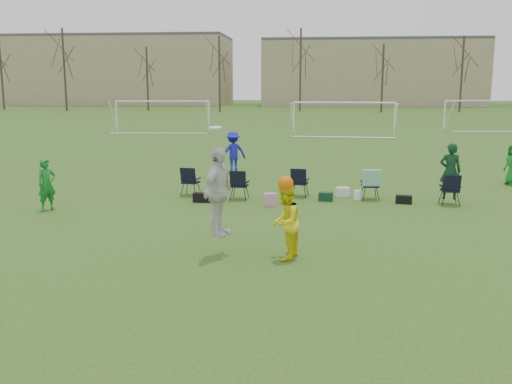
# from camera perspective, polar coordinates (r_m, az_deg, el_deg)

# --- Properties ---
(ground) EXTENTS (260.00, 260.00, 0.00)m
(ground) POSITION_cam_1_polar(r_m,az_deg,el_deg) (11.00, -3.57, -8.85)
(ground) COLOR #2C4D18
(ground) RESTS_ON ground
(fielder_green_near) EXTENTS (0.63, 0.68, 1.55)m
(fielder_green_near) POSITION_cam_1_polar(r_m,az_deg,el_deg) (17.89, -20.19, 0.70)
(fielder_green_near) COLOR #157829
(fielder_green_near) RESTS_ON ground
(fielder_blue) EXTENTS (1.31, 1.11, 1.76)m
(fielder_blue) POSITION_cam_1_polar(r_m,az_deg,el_deg) (24.09, -2.31, 4.01)
(fielder_blue) COLOR #181CB5
(fielder_blue) RESTS_ON ground
(center_contest) EXTENTS (2.23, 1.21, 2.81)m
(center_contest) POSITION_cam_1_polar(r_m,az_deg,el_deg) (12.13, -0.83, -1.27)
(center_contest) COLOR silver
(center_contest) RESTS_ON ground
(sideline_setup) EXTENTS (9.03, 2.12, 1.91)m
(sideline_setup) POSITION_cam_1_polar(r_m,az_deg,el_deg) (18.54, 7.89, 0.91)
(sideline_setup) COLOR #0E341B
(sideline_setup) RESTS_ON ground
(goal_left) EXTENTS (7.39, 0.76, 2.46)m
(goal_left) POSITION_cam_1_polar(r_m,az_deg,el_deg) (45.78, -9.34, 8.35)
(goal_left) COLOR white
(goal_left) RESTS_ON ground
(goal_mid) EXTENTS (7.40, 0.63, 2.46)m
(goal_mid) POSITION_cam_1_polar(r_m,az_deg,el_deg) (42.33, 8.78, 8.19)
(goal_mid) COLOR white
(goal_mid) RESTS_ON ground
(goal_right) EXTENTS (7.35, 1.14, 2.46)m
(goal_right) POSITION_cam_1_polar(r_m,az_deg,el_deg) (50.34, 22.29, 7.90)
(goal_right) COLOR white
(goal_right) RESTS_ON ground
(tree_line) EXTENTS (110.28, 3.28, 11.40)m
(tree_line) POSITION_cam_1_polar(r_m,az_deg,el_deg) (80.10, 4.61, 11.66)
(tree_line) COLOR #382B21
(tree_line) RESTS_ON ground
(building_row) EXTENTS (126.00, 16.00, 13.00)m
(building_row) POSITION_cam_1_polar(r_m,az_deg,el_deg) (106.38, 8.44, 11.81)
(building_row) COLOR tan
(building_row) RESTS_ON ground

